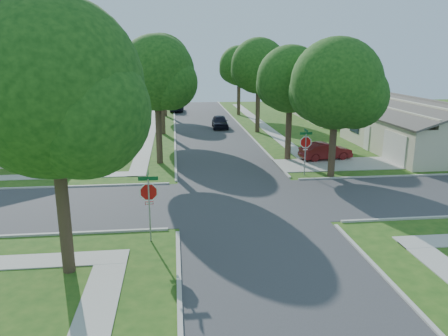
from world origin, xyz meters
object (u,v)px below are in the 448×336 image
(tree_w_near, at_px, (158,76))
(house_ne_near, at_px, (418,132))
(stop_sign_ne, at_px, (306,144))
(tree_w_mid, at_px, (162,66))
(tree_e_mid, at_px, (259,68))
(car_curb_east, at_px, (220,122))
(tree_e_near, at_px, (291,82))
(stop_sign_sw, at_px, (149,195))
(tree_sw_corner, at_px, (54,96))
(house_nw_far, at_px, (69,107))
(car_curb_west, at_px, (177,107))
(tree_w_far, at_px, (164,72))
(house_nw_near, at_px, (22,131))
(house_ne_far, at_px, (337,106))
(tree_e_far, at_px, (239,68))
(tree_ne_corner, at_px, (337,88))
(car_driveway, at_px, (326,151))

(tree_w_near, xyz_separation_m, house_ne_near, (20.64, 1.99, -4.60))
(stop_sign_ne, xyz_separation_m, tree_w_mid, (-9.34, 16.31, 4.46))
(tree_e_mid, distance_m, car_curb_east, 7.19)
(tree_e_near, bearing_deg, tree_e_mid, 89.97)
(stop_sign_sw, xyz_separation_m, stop_sign_ne, (9.40, 9.40, 0.00))
(tree_w_mid, height_order, tree_sw_corner, tree_w_mid)
(tree_e_mid, relative_size, house_nw_far, 0.68)
(stop_sign_sw, distance_m, car_curb_west, 43.16)
(stop_sign_sw, relative_size, tree_w_far, 0.37)
(stop_sign_ne, xyz_separation_m, tree_w_near, (-9.34, 4.31, 4.08))
(tree_e_mid, bearing_deg, house_nw_near, -163.85)
(tree_w_mid, bearing_deg, house_ne_near, -25.88)
(tree_e_mid, bearing_deg, house_ne_near, -41.70)
(stop_sign_sw, height_order, tree_w_mid, tree_w_mid)
(house_ne_far, xyz_separation_m, house_nw_near, (-31.98, -14.00, 0.00))
(tree_e_far, bearing_deg, stop_sign_sw, -103.73)
(stop_sign_sw, bearing_deg, tree_sw_corner, -140.03)
(tree_w_far, bearing_deg, car_curb_west, 71.79)
(tree_ne_corner, xyz_separation_m, house_nw_near, (-22.35, 10.79, -4.08))
(tree_sw_corner, bearing_deg, house_nw_far, 102.38)
(car_curb_east, distance_m, car_curb_west, 15.24)
(tree_e_mid, height_order, house_nw_far, tree_e_mid)
(tree_e_near, bearing_deg, car_curb_west, 105.13)
(stop_sign_ne, bearing_deg, tree_e_far, 89.90)
(tree_w_near, xyz_separation_m, tree_ne_corner, (11.00, -4.80, -0.52))
(house_ne_far, distance_m, house_nw_far, 32.12)
(stop_sign_sw, xyz_separation_m, tree_w_near, (0.06, 13.71, 4.08))
(stop_sign_ne, height_order, car_driveway, stop_sign_ne)
(car_driveway, height_order, car_curb_east, car_curb_east)
(stop_sign_sw, xyz_separation_m, car_driveway, (12.20, 13.40, -1.39))
(stop_sign_ne, distance_m, tree_sw_corner, 17.38)
(stop_sign_sw, bearing_deg, house_ne_far, 58.45)
(tree_w_far, bearing_deg, house_ne_far, -13.64)
(tree_w_near, distance_m, house_nw_near, 13.63)
(tree_e_mid, xyz_separation_m, car_curb_west, (-7.96, 17.41, -5.60))
(tree_e_mid, xyz_separation_m, house_nw_far, (-20.75, 10.99, -4.74))
(tree_sw_corner, height_order, car_driveway, tree_sw_corner)
(stop_sign_sw, bearing_deg, car_curb_west, 88.01)
(tree_w_near, height_order, tree_sw_corner, tree_sw_corner)
(house_ne_far, bearing_deg, stop_sign_ne, -114.93)
(tree_e_mid, xyz_separation_m, car_curb_east, (-3.56, 2.81, -5.57))
(tree_e_far, height_order, car_driveway, tree_e_far)
(house_nw_near, bearing_deg, stop_sign_ne, -26.46)
(stop_sign_ne, relative_size, house_ne_far, 0.22)
(tree_e_mid, relative_size, tree_w_far, 1.15)
(tree_e_near, height_order, tree_e_mid, tree_e_mid)
(tree_w_mid, relative_size, house_nw_far, 0.70)
(tree_ne_corner, bearing_deg, house_ne_near, 35.18)
(tree_e_mid, bearing_deg, tree_e_near, -90.03)
(house_ne_far, bearing_deg, house_nw_far, 174.64)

